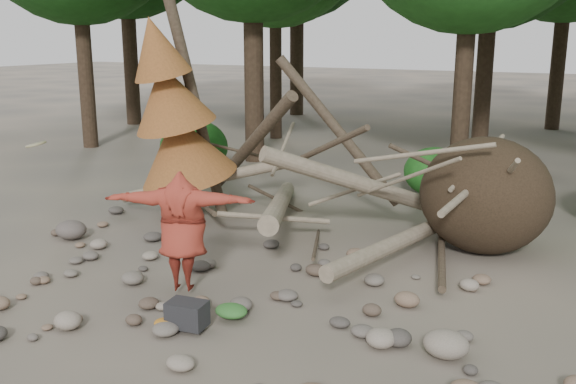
% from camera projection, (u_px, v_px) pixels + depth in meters
% --- Properties ---
extents(ground, '(120.00, 120.00, 0.00)m').
position_uv_depth(ground, '(213.00, 316.00, 8.46)').
color(ground, '#514C44').
rests_on(ground, ground).
extents(deadfall_pile, '(8.55, 5.24, 3.30)m').
position_uv_depth(deadfall_pile, '(450.00, 195.00, 10.96)').
color(deadfall_pile, '#332619').
rests_on(deadfall_pile, ground).
extents(dead_conifer, '(2.06, 2.16, 4.35)m').
position_uv_depth(dead_conifer, '(175.00, 115.00, 12.27)').
color(dead_conifer, '#4C3F30').
rests_on(dead_conifer, ground).
extents(bush_left, '(1.80, 1.80, 1.44)m').
position_uv_depth(bush_left, '(194.00, 147.00, 16.97)').
color(bush_left, '#174D14').
rests_on(bush_left, ground).
extents(bush_mid, '(1.40, 1.40, 1.12)m').
position_uv_depth(bush_mid, '(435.00, 172.00, 14.66)').
color(bush_mid, '#1F611C').
rests_on(bush_mid, ground).
extents(frisbee_thrower, '(3.39, 1.39, 2.06)m').
position_uv_depth(frisbee_thrower, '(182.00, 231.00, 8.98)').
color(frisbee_thrower, maroon).
rests_on(frisbee_thrower, ground).
extents(backpack, '(0.52, 0.38, 0.32)m').
position_uv_depth(backpack, '(187.00, 318.00, 8.02)').
color(backpack, black).
rests_on(backpack, ground).
extents(cloth_green, '(0.44, 0.37, 0.16)m').
position_uv_depth(cloth_green, '(231.00, 314.00, 8.32)').
color(cloth_green, '#2F6829').
rests_on(cloth_green, ground).
extents(cloth_orange, '(0.32, 0.26, 0.12)m').
position_uv_depth(cloth_orange, '(166.00, 327.00, 8.01)').
color(cloth_orange, '#AD6C1D').
rests_on(cloth_orange, ground).
extents(boulder_mid_right, '(0.53, 0.48, 0.32)m').
position_uv_depth(boulder_mid_right, '(446.00, 344.00, 7.36)').
color(boulder_mid_right, gray).
rests_on(boulder_mid_right, ground).
extents(boulder_mid_left, '(0.57, 0.52, 0.34)m').
position_uv_depth(boulder_mid_left, '(71.00, 230.00, 11.61)').
color(boulder_mid_left, '#5A524C').
rests_on(boulder_mid_left, ground).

